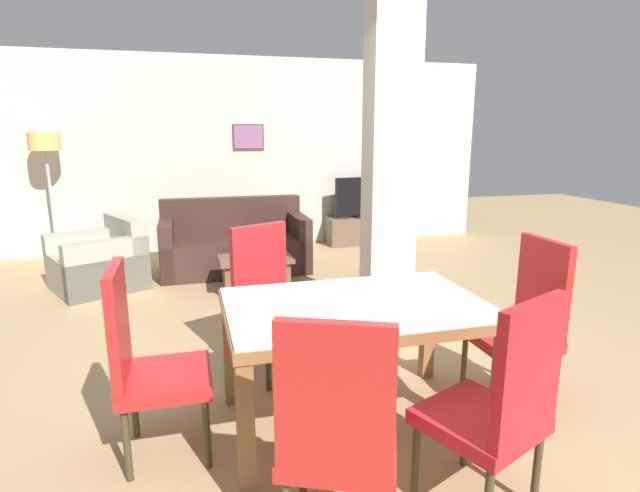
% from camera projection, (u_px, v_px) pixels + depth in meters
% --- Properties ---
extents(ground_plane, '(18.00, 18.00, 0.00)m').
position_uv_depth(ground_plane, '(354.00, 422.00, 2.95)').
color(ground_plane, tan).
extents(back_wall, '(7.20, 0.09, 2.70)m').
position_uv_depth(back_wall, '(248.00, 155.00, 7.19)').
color(back_wall, beige).
rests_on(back_wall, ground_plane).
extents(divider_pillar, '(0.40, 0.29, 2.70)m').
position_uv_depth(divider_pillar, '(390.00, 172.00, 4.17)').
color(divider_pillar, beige).
rests_on(divider_pillar, ground_plane).
extents(dining_table, '(1.45, 0.94, 0.75)m').
position_uv_depth(dining_table, '(355.00, 329.00, 2.82)').
color(dining_table, olive).
rests_on(dining_table, ground_plane).
extents(dining_chair_far_left, '(0.61, 0.61, 1.04)m').
position_uv_depth(dining_chair_far_left, '(269.00, 296.00, 3.52)').
color(dining_chair_far_left, '#AF2025').
rests_on(dining_chair_far_left, ground_plane).
extents(dining_chair_near_right, '(0.60, 0.60, 1.04)m').
position_uv_depth(dining_chair_near_right, '(499.00, 403.00, 2.13)').
color(dining_chair_near_right, '#B51C24').
rests_on(dining_chair_near_right, ground_plane).
extents(dining_chair_near_left, '(0.60, 0.60, 1.04)m').
position_uv_depth(dining_chair_near_left, '(338.00, 430.00, 1.94)').
color(dining_chair_near_left, red).
rests_on(dining_chair_near_left, ground_plane).
extents(dining_chair_head_right, '(0.46, 0.46, 1.04)m').
position_uv_depth(dining_chair_head_right, '(524.00, 318.00, 3.11)').
color(dining_chair_head_right, '#AE2021').
rests_on(dining_chair_head_right, ground_plane).
extents(dining_chair_head_left, '(0.46, 0.46, 1.04)m').
position_uv_depth(dining_chair_head_left, '(146.00, 359.00, 2.54)').
color(dining_chair_head_left, '#AE2020').
rests_on(dining_chair_head_left, ground_plane).
extents(sofa, '(1.74, 0.88, 0.87)m').
position_uv_depth(sofa, '(235.00, 246.00, 6.14)').
color(sofa, '#3B251F').
rests_on(sofa, ground_plane).
extents(armchair, '(1.13, 1.11, 0.76)m').
position_uv_depth(armchair, '(101.00, 264.00, 5.42)').
color(armchair, '#A4A38D').
rests_on(armchair, ground_plane).
extents(coffee_table, '(0.76, 0.47, 0.39)m').
position_uv_depth(coffee_table, '(256.00, 274.00, 5.29)').
color(coffee_table, brown).
rests_on(coffee_table, ground_plane).
extents(bottle, '(0.08, 0.08, 0.25)m').
position_uv_depth(bottle, '(270.00, 246.00, 5.31)').
color(bottle, '#194C23').
rests_on(bottle, coffee_table).
extents(tv_stand, '(1.20, 0.40, 0.41)m').
position_uv_depth(tv_stand, '(366.00, 230.00, 7.62)').
color(tv_stand, brown).
rests_on(tv_stand, ground_plane).
extents(tv_screen, '(1.04, 0.26, 0.60)m').
position_uv_depth(tv_screen, '(367.00, 197.00, 7.51)').
color(tv_screen, black).
rests_on(tv_screen, tv_stand).
extents(floor_lamp, '(0.37, 0.37, 1.67)m').
position_uv_depth(floor_lamp, '(46.00, 153.00, 6.20)').
color(floor_lamp, '#B7B7BC').
rests_on(floor_lamp, ground_plane).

